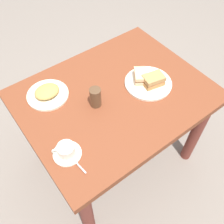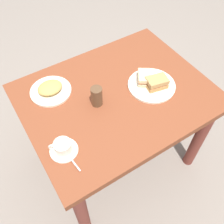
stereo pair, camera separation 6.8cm
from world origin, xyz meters
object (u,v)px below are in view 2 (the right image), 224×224
Objects in this scene: sandwich_front at (157,83)px; drinking_glass at (97,96)px; sandwich_back at (144,78)px; side_plate at (51,91)px; spoon at (72,161)px; sandwich_plate at (152,85)px; dining_table at (117,108)px; coffee_saucer at (64,150)px; coffee_cup at (63,146)px.

drinking_glass reaches higher than sandwich_front.
sandwich_back is 0.56m from side_plate.
sandwich_back is 1.34× the size of spoon.
sandwich_plate and side_plate have the same top height.
side_plate is at bearing 145.19° from dining_table.
side_plate is (0.11, 0.40, 0.00)m from coffee_saucer.
sandwich_plate is 0.35m from drinking_glass.
drinking_glass is at bearing 30.99° from coffee_saucer.
sandwich_front reaches higher than sandwich_back.
sandwich_plate is at bearing 17.36° from spoon.
spoon is at bearing -82.79° from coffee_cup.
sandwich_front is 0.56× the size of side_plate.
sandwich_front is at bearing -63.79° from sandwich_back.
sandwich_front is 1.36× the size of spoon.
sandwich_back is (-0.02, 0.05, 0.04)m from sandwich_plate.
sandwich_front is 0.62m from side_plate.
coffee_saucer is at bearing -149.01° from drinking_glass.
sandwich_back is (-0.04, 0.07, -0.00)m from sandwich_front.
spoon reaches higher than sandwich_plate.
sandwich_back is at bearing 116.42° from sandwich_plate.
sandwich_back is 0.55× the size of side_plate.
sandwich_front is 1.26× the size of coffee_cup.
dining_table is 0.49m from coffee_cup.
sandwich_back is at bearing 15.27° from coffee_saucer.
sandwich_plate is 0.65m from coffee_cup.
sandwich_plate is 2.36× the size of drinking_glass.
sandwich_front reaches higher than coffee_cup.
drinking_glass is (-0.13, -0.00, 0.19)m from dining_table.
spoon is at bearing -101.65° from side_plate.
sandwich_plate is 2.87× the size of spoon.
coffee_saucer is 0.41m from side_plate.
coffee_saucer is at bearing -171.80° from sandwich_front.
dining_table is at bearing 22.55° from coffee_saucer.
coffee_cup is (-0.64, -0.12, 0.04)m from sandwich_plate.
coffee_saucer is at bearing -169.42° from sandwich_plate.
sandwich_plate is at bearing 10.58° from coffee_saucer.
sandwich_plate is at bearing -63.58° from sandwich_back.
sandwich_front is 1.01× the size of sandwich_back.
side_plate is at bearing 129.89° from drinking_glass.
side_plate reaches higher than dining_table.
coffee_cup reaches higher than side_plate.
sandwich_back reaches higher than sandwich_plate.
drinking_glass reaches higher than sandwich_plate.
drinking_glass is (0.29, 0.18, 0.06)m from coffee_saucer.
side_plate is (-0.54, 0.31, -0.04)m from sandwich_front.
coffee_cup reaches higher than sandwich_back.
coffee_cup is 0.89× the size of drinking_glass.
dining_table is 0.48m from coffee_saucer.
coffee_saucer is (-0.64, -0.12, -0.00)m from sandwich_plate.
sandwich_front reaches higher than dining_table.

